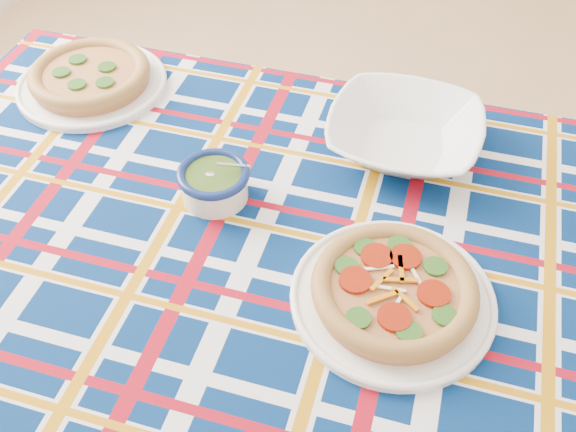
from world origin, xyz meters
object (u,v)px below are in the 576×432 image
(pesto_bowl, at_px, (214,181))
(serving_bowl, at_px, (404,134))
(main_focaccia_plate, at_px, (394,289))
(dining_table, at_px, (299,286))

(pesto_bowl, xyz_separation_m, serving_bowl, (0.27, 0.22, -0.00))
(serving_bowl, bearing_deg, main_focaccia_plate, -80.94)
(pesto_bowl, bearing_deg, dining_table, -25.44)
(dining_table, height_order, pesto_bowl, pesto_bowl)
(main_focaccia_plate, xyz_separation_m, pesto_bowl, (-0.33, 0.12, 0.01))
(main_focaccia_plate, relative_size, pesto_bowl, 2.53)
(main_focaccia_plate, bearing_deg, pesto_bowl, 159.96)
(main_focaccia_plate, bearing_deg, dining_table, 166.63)
(pesto_bowl, distance_m, serving_bowl, 0.35)
(dining_table, distance_m, serving_bowl, 0.34)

